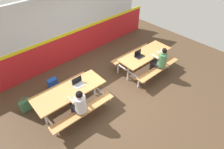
# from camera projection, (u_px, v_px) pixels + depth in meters

# --- Properties ---
(ground_plane) EXTENTS (10.00, 10.00, 0.02)m
(ground_plane) POSITION_uv_depth(u_px,v_px,m) (115.00, 89.00, 6.41)
(ground_plane) COLOR #4C3826
(accent_backdrop) EXTENTS (8.00, 0.14, 2.60)m
(accent_backdrop) POSITION_uv_depth(u_px,v_px,m) (68.00, 30.00, 7.04)
(accent_backdrop) COLOR red
(accent_backdrop) RESTS_ON ground
(picnic_table_left) EXTENTS (2.06, 1.61, 0.74)m
(picnic_table_left) POSITION_uv_depth(u_px,v_px,m) (70.00, 95.00, 5.41)
(picnic_table_left) COLOR tan
(picnic_table_left) RESTS_ON ground
(picnic_table_right) EXTENTS (2.06, 1.61, 0.74)m
(picnic_table_right) POSITION_uv_depth(u_px,v_px,m) (145.00, 57.00, 6.85)
(picnic_table_right) COLOR tan
(picnic_table_right) RESTS_ON ground
(student_nearer) EXTENTS (0.37, 0.53, 1.21)m
(student_nearer) POSITION_uv_depth(u_px,v_px,m) (79.00, 104.00, 4.97)
(student_nearer) COLOR #2D2D38
(student_nearer) RESTS_ON ground
(student_further) EXTENTS (0.37, 0.53, 1.21)m
(student_further) POSITION_uv_depth(u_px,v_px,m) (160.00, 60.00, 6.50)
(student_further) COLOR #2D2D38
(student_further) RESTS_ON ground
(laptop_silver) EXTENTS (0.33, 0.23, 0.22)m
(laptop_silver) POSITION_uv_depth(u_px,v_px,m) (78.00, 83.00, 5.46)
(laptop_silver) COLOR silver
(laptop_silver) RESTS_ON picnic_table_left
(laptop_dark) EXTENTS (0.33, 0.23, 0.22)m
(laptop_dark) POSITION_uv_depth(u_px,v_px,m) (139.00, 55.00, 6.58)
(laptop_dark) COLOR black
(laptop_dark) RESTS_ON picnic_table_right
(backpack_dark) EXTENTS (0.30, 0.22, 0.44)m
(backpack_dark) POSITION_uv_depth(u_px,v_px,m) (53.00, 85.00, 6.27)
(backpack_dark) COLOR #1E47B2
(backpack_dark) RESTS_ON ground
(tote_bag_bright) EXTENTS (0.34, 0.21, 0.43)m
(tote_bag_bright) POSITION_uv_depth(u_px,v_px,m) (26.00, 105.00, 5.61)
(tote_bag_bright) COLOR #3F724C
(tote_bag_bright) RESTS_ON ground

